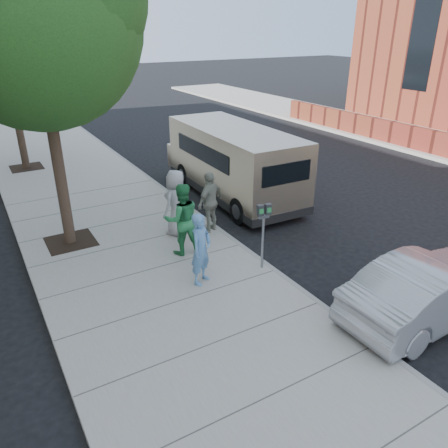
# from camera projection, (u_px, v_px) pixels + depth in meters

# --- Properties ---
(ground) EXTENTS (120.00, 120.00, 0.00)m
(ground) POSITION_uv_depth(u_px,v_px,m) (191.00, 264.00, 10.67)
(ground) COLOR black
(ground) RESTS_ON ground
(sidewalk) EXTENTS (5.00, 60.00, 0.15)m
(sidewalk) POSITION_uv_depth(u_px,v_px,m) (152.00, 272.00, 10.18)
(sidewalk) COLOR gray
(sidewalk) RESTS_ON ground
(curb_face) EXTENTS (0.12, 60.00, 0.16)m
(curb_face) POSITION_uv_depth(u_px,v_px,m) (240.00, 247.00, 11.30)
(curb_face) COLOR gray
(curb_face) RESTS_ON ground
(tree_near) EXTENTS (4.62, 4.60, 7.53)m
(tree_near) POSITION_uv_depth(u_px,v_px,m) (36.00, 13.00, 9.21)
(tree_near) COLOR black
(tree_near) RESTS_ON sidewalk
(tree_far) EXTENTS (3.92, 3.80, 6.49)m
(tree_far) POSITION_uv_depth(u_px,v_px,m) (3.00, 39.00, 15.44)
(tree_far) COLOR black
(tree_far) RESTS_ON sidewalk
(parking_meter) EXTENTS (0.34, 0.16, 1.58)m
(parking_meter) POSITION_uv_depth(u_px,v_px,m) (264.00, 223.00, 9.74)
(parking_meter) COLOR gray
(parking_meter) RESTS_ON sidewalk
(van) EXTENTS (2.29, 6.35, 2.33)m
(van) POSITION_uv_depth(u_px,v_px,m) (232.00, 161.00, 14.40)
(van) COLOR beige
(van) RESTS_ON ground
(sedan) EXTENTS (4.02, 1.49, 1.31)m
(sedan) POSITION_uv_depth(u_px,v_px,m) (431.00, 289.00, 8.44)
(sedan) COLOR #9E9FA5
(sedan) RESTS_ON ground
(person_officer) EXTENTS (0.71, 0.64, 1.62)m
(person_officer) POSITION_uv_depth(u_px,v_px,m) (201.00, 249.00, 9.31)
(person_officer) COLOR #598CBF
(person_officer) RESTS_ON sidewalk
(person_green_shirt) EXTENTS (0.98, 0.83, 1.80)m
(person_green_shirt) POSITION_uv_depth(u_px,v_px,m) (182.00, 219.00, 10.52)
(person_green_shirt) COLOR #2A8146
(person_green_shirt) RESTS_ON sidewalk
(person_gray_shirt) EXTENTS (1.03, 0.91, 1.77)m
(person_gray_shirt) POSITION_uv_depth(u_px,v_px,m) (176.00, 203.00, 11.54)
(person_gray_shirt) COLOR #A2A2A5
(person_gray_shirt) RESTS_ON sidewalk
(person_striped_polo) EXTENTS (1.07, 0.78, 1.69)m
(person_striped_polo) POSITION_uv_depth(u_px,v_px,m) (210.00, 202.00, 11.72)
(person_striped_polo) COLOR gray
(person_striped_polo) RESTS_ON sidewalk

